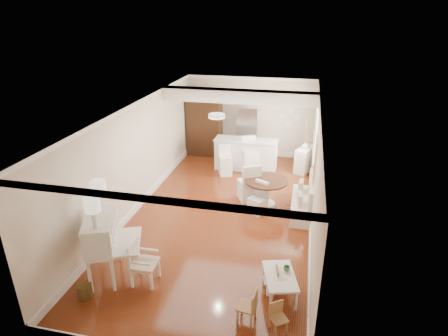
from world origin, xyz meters
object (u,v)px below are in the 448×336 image
at_px(kids_chair_a, 247,306).
at_px(bar_stool_left, 225,160).
at_px(secretary_bureau, 103,248).
at_px(pantry_cabinet, 204,124).
at_px(breakfast_counter, 246,154).
at_px(slip_chair_near, 258,198).
at_px(kids_chair_c, 279,318).
at_px(kids_chair_b, 271,280).
at_px(slip_chair_far, 249,181).
at_px(fridge, 257,134).
at_px(dining_table, 266,193).
at_px(bar_stool_right, 250,155).
at_px(wicker_basket, 85,291).
at_px(sideboard, 305,160).
at_px(kids_table, 279,285).
at_px(gustavian_armchair, 144,263).

height_order(kids_chair_a, bar_stool_left, bar_stool_left).
xyz_separation_m(secretary_bureau, pantry_cabinet, (0.10, 7.06, 0.49)).
bearing_deg(breakfast_counter, slip_chair_near, -74.45).
xyz_separation_m(breakfast_counter, pantry_cabinet, (-1.70, 1.08, 0.63)).
bearing_deg(slip_chair_near, kids_chair_c, -48.84).
height_order(kids_chair_b, slip_chair_far, slip_chair_far).
bearing_deg(fridge, kids_chair_c, -79.28).
height_order(dining_table, bar_stool_right, bar_stool_right).
distance_m(kids_chair_a, slip_chair_near, 3.74).
height_order(secretary_bureau, kids_chair_a, secretary_bureau).
distance_m(slip_chair_far, bar_stool_left, 1.81).
xyz_separation_m(slip_chair_far, pantry_cabinet, (-2.13, 3.20, 0.60)).
bearing_deg(secretary_bureau, wicker_basket, -119.38).
distance_m(kids_chair_c, dining_table, 4.28).
distance_m(kids_chair_a, sideboard, 6.81).
bearing_deg(pantry_cabinet, bar_stool_left, -55.82).
bearing_deg(fridge, pantry_cabinet, 179.10).
xyz_separation_m(kids_chair_c, slip_chair_near, (-0.87, 3.83, 0.16)).
bearing_deg(dining_table, kids_chair_a, -87.63).
bearing_deg(breakfast_counter, fridge, 79.22).
xyz_separation_m(kids_chair_b, bar_stool_right, (-1.27, 5.53, 0.32)).
xyz_separation_m(kids_chair_c, slip_chair_far, (-1.22, 4.51, 0.28)).
bearing_deg(sideboard, breakfast_counter, -150.97).
height_order(wicker_basket, bar_stool_left, bar_stool_left).
xyz_separation_m(secretary_bureau, kids_table, (3.40, 0.20, -0.44)).
bearing_deg(fridge, gustavian_armchair, -99.40).
xyz_separation_m(gustavian_armchair, slip_chair_far, (1.40, 3.86, 0.10)).
bearing_deg(slip_chair_far, bar_stool_left, -84.62).
relative_size(wicker_basket, dining_table, 0.24).
relative_size(slip_chair_near, fridge, 0.47).
bearing_deg(gustavian_armchair, secretary_bureau, 89.11).
bearing_deg(kids_chair_b, fridge, 177.59).
bearing_deg(breakfast_counter, kids_chair_a, -80.37).
bearing_deg(bar_stool_right, kids_chair_c, -101.71).
height_order(kids_table, slip_chair_far, slip_chair_far).
bearing_deg(fridge, breakfast_counter, -100.78).
distance_m(kids_table, bar_stool_right, 5.76).
bearing_deg(kids_chair_c, slip_chair_near, 68.84).
xyz_separation_m(secretary_bureau, breakfast_counter, (1.80, 5.98, -0.15)).
xyz_separation_m(kids_chair_a, sideboard, (0.79, 6.76, 0.09)).
distance_m(kids_chair_b, slip_chair_far, 3.77).
xyz_separation_m(kids_chair_b, slip_chair_near, (-0.65, 2.94, 0.15)).
relative_size(kids_chair_c, dining_table, 0.46).
distance_m(gustavian_armchair, fridge, 7.14).
bearing_deg(fridge, slip_chair_far, -85.78).
height_order(bar_stool_right, sideboard, bar_stool_right).
distance_m(secretary_bureau, breakfast_counter, 6.25).
xyz_separation_m(wicker_basket, slip_chair_far, (2.33, 4.49, 0.41)).
relative_size(bar_stool_left, fridge, 0.54).
xyz_separation_m(kids_chair_b, bar_stool_left, (-1.98, 5.14, 0.22)).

